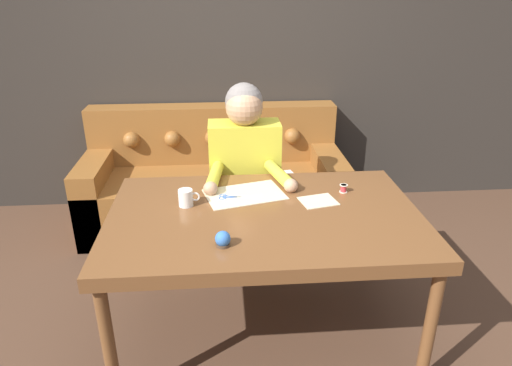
# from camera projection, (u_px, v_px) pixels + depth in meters

# --- Properties ---
(ground_plane) EXTENTS (16.00, 16.00, 0.00)m
(ground_plane) POSITION_uv_depth(u_px,v_px,m) (248.00, 332.00, 2.61)
(ground_plane) COLOR #4C3323
(wall_back) EXTENTS (8.00, 0.06, 2.60)m
(wall_back) POSITION_uv_depth(u_px,v_px,m) (233.00, 54.00, 3.73)
(wall_back) COLOR #2D2823
(wall_back) RESTS_ON ground_plane
(dining_table) EXTENTS (1.59, 1.02, 0.76)m
(dining_table) POSITION_uv_depth(u_px,v_px,m) (265.00, 224.00, 2.35)
(dining_table) COLOR brown
(dining_table) RESTS_ON ground_plane
(couch) EXTENTS (2.03, 0.84, 0.91)m
(couch) POSITION_uv_depth(u_px,v_px,m) (214.00, 184.00, 3.74)
(couch) COLOR brown
(couch) RESTS_ON ground_plane
(person) EXTENTS (0.53, 0.62, 1.28)m
(person) POSITION_uv_depth(u_px,v_px,m) (245.00, 177.00, 2.97)
(person) COLOR #33281E
(person) RESTS_ON ground_plane
(pattern_paper_main) EXTENTS (0.48, 0.37, 0.00)m
(pattern_paper_main) POSITION_uv_depth(u_px,v_px,m) (244.00, 194.00, 2.52)
(pattern_paper_main) COLOR beige
(pattern_paper_main) RESTS_ON dining_table
(pattern_paper_offcut) EXTENTS (0.22, 0.19, 0.00)m
(pattern_paper_offcut) POSITION_uv_depth(u_px,v_px,m) (318.00, 201.00, 2.45)
(pattern_paper_offcut) COLOR beige
(pattern_paper_offcut) RESTS_ON dining_table
(scissors) EXTENTS (0.23, 0.09, 0.01)m
(scissors) POSITION_uv_depth(u_px,v_px,m) (232.00, 197.00, 2.49)
(scissors) COLOR silver
(scissors) RESTS_ON dining_table
(mug) EXTENTS (0.11, 0.08, 0.09)m
(mug) POSITION_uv_depth(u_px,v_px,m) (186.00, 198.00, 2.38)
(mug) COLOR silver
(mug) RESTS_ON dining_table
(thread_spool) EXTENTS (0.04, 0.04, 0.05)m
(thread_spool) POSITION_uv_depth(u_px,v_px,m) (344.00, 188.00, 2.55)
(thread_spool) COLOR red
(thread_spool) RESTS_ON dining_table
(pin_cushion) EXTENTS (0.07, 0.07, 0.07)m
(pin_cushion) POSITION_uv_depth(u_px,v_px,m) (223.00, 239.00, 2.02)
(pin_cushion) COLOR #4C3828
(pin_cushion) RESTS_ON dining_table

